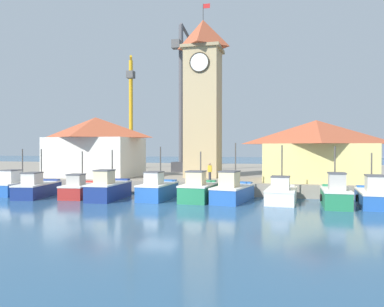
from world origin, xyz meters
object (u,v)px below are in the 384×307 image
clock_tower (203,95)px  fishing_boat_right_inner (233,191)px  fishing_boat_left_outer (37,188)px  port_crane_near (131,126)px  fishing_boat_center (158,189)px  fishing_boat_far_right (336,195)px  fishing_boat_right_outer (281,194)px  fishing_boat_left_inner (80,189)px  fishing_boat_mid_left (109,189)px  dock_worker_near_tower (210,172)px  fishing_boat_mid_right (199,190)px  warehouse_right (316,150)px  warehouse_left (96,146)px  port_crane_far (181,115)px  fishing_boat_end_right (373,196)px  fishing_boat_far_left (17,186)px

clock_tower → fishing_boat_right_inner: bearing=-65.2°
fishing_boat_left_outer → port_crane_near: 25.20m
fishing_boat_center → fishing_boat_far_right: size_ratio=1.08×
fishing_boat_right_outer → fishing_boat_right_inner: bearing=-178.7°
fishing_boat_left_inner → fishing_boat_mid_left: size_ratio=0.86×
clock_tower → fishing_boat_mid_left: bearing=-117.7°
fishing_boat_left_inner → fishing_boat_far_right: bearing=-0.3°
fishing_boat_left_inner → dock_worker_near_tower: 10.90m
clock_tower → dock_worker_near_tower: size_ratio=10.73×
fishing_boat_mid_right → warehouse_right: size_ratio=0.46×
warehouse_right → fishing_boat_right_inner: bearing=-131.9°
fishing_boat_right_outer → warehouse_right: bearing=67.4°
fishing_boat_mid_left → warehouse_left: 10.85m
clock_tower → port_crane_far: port_crane_far is taller
fishing_boat_left_inner → port_crane_far: 19.42m
fishing_boat_end_right → port_crane_near: bearing=139.9°
warehouse_left → fishing_boat_right_outer: bearing=-21.7°
fishing_boat_left_inner → port_crane_near: size_ratio=0.26×
fishing_boat_far_right → port_crane_near: size_ratio=0.26×
fishing_boat_mid_left → fishing_boat_end_right: (19.15, 1.03, -0.09)m
fishing_boat_center → warehouse_left: 12.65m
fishing_boat_mid_right → fishing_boat_right_outer: fishing_boat_right_outer is taller
fishing_boat_left_outer → fishing_boat_right_outer: fishing_boat_right_outer is taller
fishing_boat_center → port_crane_far: (-2.82, 17.14, 7.27)m
fishing_boat_center → port_crane_far: size_ratio=0.25×
fishing_boat_far_right → warehouse_left: size_ratio=0.48×
clock_tower → warehouse_right: size_ratio=1.83×
port_crane_far → fishing_boat_left_outer: bearing=-112.0°
warehouse_left → clock_tower: bearing=8.1°
fishing_boat_mid_left → fishing_boat_far_right: fishing_boat_far_right is taller
fishing_boat_right_outer → fishing_boat_center: bearing=-178.3°
fishing_boat_mid_right → clock_tower: size_ratio=0.25×
fishing_boat_center → warehouse_left: bearing=140.7°
clock_tower → warehouse_left: clock_tower is taller
fishing_boat_left_inner → fishing_boat_end_right: size_ratio=0.82×
fishing_boat_left_inner → clock_tower: bearing=50.2°
fishing_boat_center → fishing_boat_right_inner: fishing_boat_right_inner is taller
fishing_boat_far_left → warehouse_left: warehouse_left is taller
fishing_boat_mid_left → port_crane_far: (0.89, 18.00, 7.23)m
clock_tower → fishing_boat_left_inner: bearing=-129.8°
clock_tower → fishing_boat_mid_right: bearing=-79.9°
fishing_boat_left_inner → fishing_boat_center: 6.50m
clock_tower → fishing_boat_left_outer: bearing=-139.1°
fishing_boat_right_inner → warehouse_right: (6.50, 7.23, 3.06)m
fishing_boat_left_inner → port_crane_far: bearing=78.3°
fishing_boat_far_left → port_crane_far: port_crane_far is taller
fishing_boat_left_outer → fishing_boat_right_inner: (15.91, 1.04, 0.07)m
warehouse_left → warehouse_right: (21.74, -0.30, -0.36)m
fishing_boat_mid_left → port_crane_near: port_crane_near is taller
warehouse_right → port_crane_near: size_ratio=0.58×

